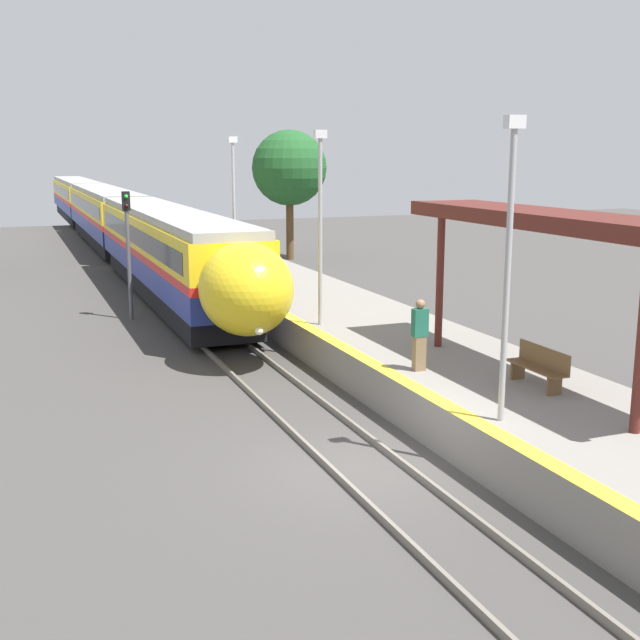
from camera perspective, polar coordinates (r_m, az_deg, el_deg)
name	(u,v)px	position (r m, az deg, el deg)	size (l,w,h in m)	color
ground_plane	(366,469)	(16.16, 3.27, -10.51)	(120.00, 120.00, 0.00)	#423F3D
rail_left	(332,470)	(15.86, 0.87, -10.63)	(0.08, 90.00, 0.15)	slate
rail_right	(398,460)	(16.42, 5.59, -9.89)	(0.08, 90.00, 0.15)	slate
train	(107,214)	(55.13, -14.88, 7.27)	(2.83, 68.58, 3.84)	black
platform_right	(535,420)	(17.92, 15.07, -6.85)	(4.59, 64.00, 1.06)	gray
platform_bench	(539,366)	(18.37, 15.32, -3.14)	(0.44, 1.77, 0.89)	brown
person_waiting	(420,334)	(19.07, 7.10, -0.98)	(0.36, 0.23, 1.72)	#7F6647
railway_signal	(128,243)	(30.56, -13.50, 5.36)	(0.28, 0.28, 4.77)	#59595E
lamppost_near	(508,253)	(15.31, 13.25, 4.69)	(0.36, 0.20, 5.74)	#9E9EA3
lamppost_mid	(320,216)	(23.80, 0.02, 7.40)	(0.36, 0.20, 5.74)	#9E9EA3
lamppost_far	(234,199)	(32.90, -6.15, 8.53)	(0.36, 0.20, 5.74)	#9E9EA3
station_canopy	(548,225)	(18.50, 15.90, 6.54)	(2.02, 10.31, 3.80)	#511E19
background_tree_right	(289,168)	(47.14, -2.19, 10.73)	(4.34, 4.34, 7.50)	brown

